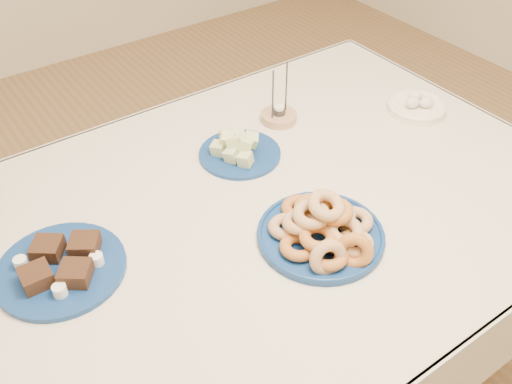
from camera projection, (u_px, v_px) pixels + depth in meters
ground at (247, 383)px, 1.85m from camera, size 5.00×5.00×0.00m
dining_table at (245, 244)px, 1.44m from camera, size 1.71×1.11×0.75m
donut_platter at (323, 230)px, 1.28m from camera, size 0.39×0.39×0.13m
melon_plate at (238, 149)px, 1.53m from camera, size 0.29×0.29×0.08m
brownie_plate at (61, 266)px, 1.22m from camera, size 0.36×0.36×0.05m
candle_holder at (279, 116)px, 1.67m from camera, size 0.13×0.13×0.18m
egg_bowl at (417, 106)px, 1.70m from camera, size 0.22×0.22×0.06m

